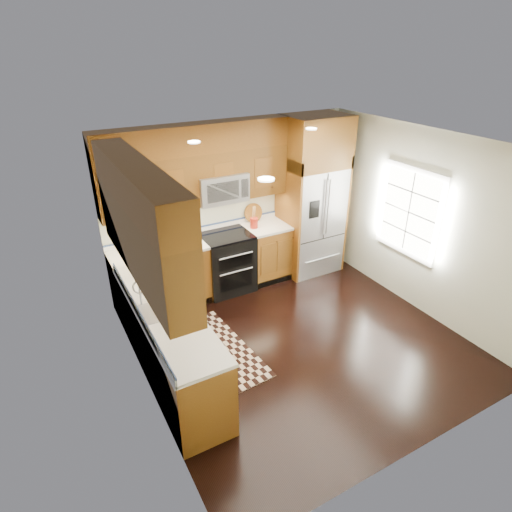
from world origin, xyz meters
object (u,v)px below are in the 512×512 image
range (227,262)px  rug (210,353)px  knife_block (165,238)px  utensil_crock (254,221)px  refrigerator (312,197)px

range → rug: 1.69m
knife_block → utensil_crock: size_ratio=0.77×
range → refrigerator: bearing=-1.4°
range → refrigerator: 1.76m
refrigerator → utensil_crock: bearing=175.3°
utensil_crock → range: bearing=-174.7°
rug → range: bearing=51.7°
range → refrigerator: size_ratio=0.36×
rug → knife_block: size_ratio=5.92×
utensil_crock → refrigerator: bearing=-4.7°
range → utensil_crock: (0.51, 0.05, 0.59)m
knife_block → utensil_crock: 1.43m
knife_block → rug: bearing=-89.6°
refrigerator → utensil_crock: 1.07m
range → utensil_crock: utensil_crock is taller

